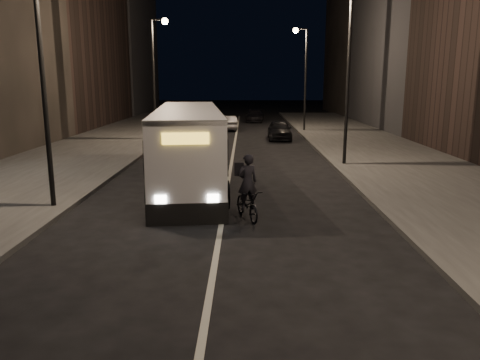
{
  "coord_description": "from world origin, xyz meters",
  "views": [
    {
      "loc": [
        0.7,
        -10.8,
        4.19
      ],
      "look_at": [
        0.56,
        1.76,
        1.5
      ],
      "focal_mm": 35.0,
      "sensor_mm": 36.0,
      "label": 1
    }
  ],
  "objects_px": {
    "streetlight_right_mid": "(343,55)",
    "car_mid": "(227,123)",
    "streetlight_left_far": "(157,63)",
    "cyclist_on_bicycle": "(247,197)",
    "streetlight_right_far": "(303,65)",
    "car_near": "(279,130)",
    "city_bus": "(188,143)",
    "car_far": "(255,116)",
    "streetlight_left_near": "(48,41)"
  },
  "relations": [
    {
      "from": "streetlight_right_mid",
      "to": "car_mid",
      "type": "relative_size",
      "value": 2.17
    },
    {
      "from": "streetlight_left_far",
      "to": "car_mid",
      "type": "bearing_deg",
      "value": 57.62
    },
    {
      "from": "cyclist_on_bicycle",
      "to": "streetlight_left_far",
      "type": "bearing_deg",
      "value": 88.27
    },
    {
      "from": "streetlight_right_far",
      "to": "car_near",
      "type": "distance_m",
      "value": 7.33
    },
    {
      "from": "streetlight_right_far",
      "to": "streetlight_left_far",
      "type": "height_order",
      "value": "same"
    },
    {
      "from": "streetlight_right_far",
      "to": "streetlight_left_far",
      "type": "relative_size",
      "value": 1.0
    },
    {
      "from": "streetlight_right_far",
      "to": "streetlight_left_far",
      "type": "bearing_deg",
      "value": -150.64
    },
    {
      "from": "city_bus",
      "to": "car_far",
      "type": "distance_m",
      "value": 29.64
    },
    {
      "from": "streetlight_left_far",
      "to": "car_far",
      "type": "bearing_deg",
      "value": 65.52
    },
    {
      "from": "city_bus",
      "to": "cyclist_on_bicycle",
      "type": "height_order",
      "value": "city_bus"
    },
    {
      "from": "cyclist_on_bicycle",
      "to": "car_far",
      "type": "height_order",
      "value": "cyclist_on_bicycle"
    },
    {
      "from": "streetlight_left_far",
      "to": "cyclist_on_bicycle",
      "type": "bearing_deg",
      "value": -72.15
    },
    {
      "from": "car_far",
      "to": "car_mid",
      "type": "bearing_deg",
      "value": -102.31
    },
    {
      "from": "streetlight_right_mid",
      "to": "streetlight_left_near",
      "type": "distance_m",
      "value": 13.33
    },
    {
      "from": "streetlight_left_far",
      "to": "cyclist_on_bicycle",
      "type": "height_order",
      "value": "streetlight_left_far"
    },
    {
      "from": "streetlight_left_far",
      "to": "car_near",
      "type": "height_order",
      "value": "streetlight_left_far"
    },
    {
      "from": "streetlight_right_far",
      "to": "cyclist_on_bicycle",
      "type": "bearing_deg",
      "value": -100.34
    },
    {
      "from": "car_far",
      "to": "streetlight_right_mid",
      "type": "bearing_deg",
      "value": -77.43
    },
    {
      "from": "car_near",
      "to": "car_mid",
      "type": "distance_m",
      "value": 7.5
    },
    {
      "from": "streetlight_right_mid",
      "to": "streetlight_left_far",
      "type": "bearing_deg",
      "value": 136.84
    },
    {
      "from": "streetlight_right_mid",
      "to": "streetlight_left_far",
      "type": "xyz_separation_m",
      "value": [
        -10.66,
        10.0,
        0.0
      ]
    },
    {
      "from": "streetlight_right_mid",
      "to": "car_mid",
      "type": "xyz_separation_m",
      "value": [
        -6.13,
        17.15,
        -4.74
      ]
    },
    {
      "from": "car_mid",
      "to": "car_far",
      "type": "height_order",
      "value": "car_mid"
    },
    {
      "from": "streetlight_right_mid",
      "to": "car_far",
      "type": "relative_size",
      "value": 1.93
    },
    {
      "from": "streetlight_right_mid",
      "to": "car_far",
      "type": "bearing_deg",
      "value": 98.08
    },
    {
      "from": "streetlight_right_mid",
      "to": "car_near",
      "type": "bearing_deg",
      "value": 101.32
    },
    {
      "from": "streetlight_left_far",
      "to": "car_far",
      "type": "height_order",
      "value": "streetlight_left_far"
    },
    {
      "from": "car_near",
      "to": "car_far",
      "type": "height_order",
      "value": "car_near"
    },
    {
      "from": "streetlight_right_mid",
      "to": "city_bus",
      "type": "distance_m",
      "value": 8.79
    },
    {
      "from": "city_bus",
      "to": "streetlight_right_mid",
      "type": "bearing_deg",
      "value": 23.56
    },
    {
      "from": "car_far",
      "to": "streetlight_right_far",
      "type": "bearing_deg",
      "value": -64.62
    },
    {
      "from": "streetlight_right_mid",
      "to": "cyclist_on_bicycle",
      "type": "relative_size",
      "value": 3.96
    },
    {
      "from": "streetlight_left_near",
      "to": "car_mid",
      "type": "height_order",
      "value": "streetlight_left_near"
    },
    {
      "from": "streetlight_left_far",
      "to": "streetlight_right_mid",
      "type": "bearing_deg",
      "value": -43.16
    },
    {
      "from": "streetlight_left_near",
      "to": "city_bus",
      "type": "relative_size",
      "value": 0.7
    },
    {
      "from": "streetlight_left_near",
      "to": "cyclist_on_bicycle",
      "type": "distance_m",
      "value": 7.75
    },
    {
      "from": "streetlight_left_near",
      "to": "cyclist_on_bicycle",
      "type": "relative_size",
      "value": 3.96
    },
    {
      "from": "cyclist_on_bicycle",
      "to": "city_bus",
      "type": "bearing_deg",
      "value": 95.78
    },
    {
      "from": "streetlight_right_mid",
      "to": "streetlight_left_near",
      "type": "height_order",
      "value": "same"
    },
    {
      "from": "car_near",
      "to": "car_mid",
      "type": "bearing_deg",
      "value": 122.67
    },
    {
      "from": "streetlight_right_mid",
      "to": "car_mid",
      "type": "distance_m",
      "value": 18.82
    },
    {
      "from": "cyclist_on_bicycle",
      "to": "car_near",
      "type": "bearing_deg",
      "value": 63.5
    },
    {
      "from": "streetlight_right_mid",
      "to": "car_near",
      "type": "distance_m",
      "value": 11.95
    },
    {
      "from": "car_mid",
      "to": "car_far",
      "type": "xyz_separation_m",
      "value": [
        2.51,
        8.33,
        -0.01
      ]
    },
    {
      "from": "streetlight_right_far",
      "to": "streetlight_left_near",
      "type": "distance_m",
      "value": 26.26
    },
    {
      "from": "streetlight_right_mid",
      "to": "streetlight_right_far",
      "type": "distance_m",
      "value": 16.0
    },
    {
      "from": "car_mid",
      "to": "cyclist_on_bicycle",
      "type": "bearing_deg",
      "value": 85.67
    },
    {
      "from": "city_bus",
      "to": "car_mid",
      "type": "relative_size",
      "value": 3.1
    },
    {
      "from": "streetlight_right_far",
      "to": "car_mid",
      "type": "relative_size",
      "value": 2.17
    },
    {
      "from": "car_near",
      "to": "car_far",
      "type": "distance_m",
      "value": 14.76
    }
  ]
}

